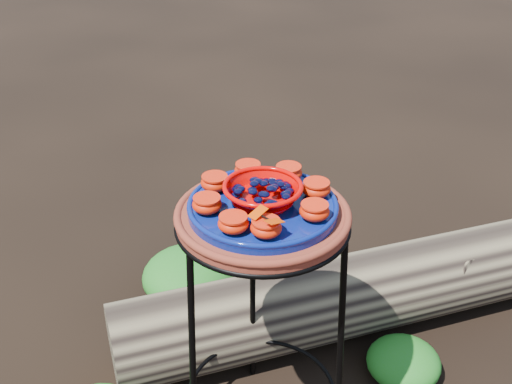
{
  "coord_description": "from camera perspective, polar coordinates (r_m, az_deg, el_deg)",
  "views": [
    {
      "loc": [
        -0.16,
        -1.22,
        1.5
      ],
      "look_at": [
        -0.02,
        0.0,
        0.79
      ],
      "focal_mm": 45.0,
      "sensor_mm": 36.0,
      "label": 1
    }
  ],
  "objects": [
    {
      "name": "orange_half_1",
      "position": [
        1.38,
        5.22,
        -1.72
      ],
      "size": [
        0.07,
        0.07,
        0.04
      ],
      "primitive_type": "ellipsoid",
      "color": "red",
      "rests_on": "cobalt_plate"
    },
    {
      "name": "butterfly",
      "position": [
        1.31,
        0.91,
        -2.27
      ],
      "size": [
        0.1,
        0.1,
        0.02
      ],
      "primitive_type": null,
      "rotation": [
        0.0,
        0.0,
        0.66
      ],
      "color": "#D53800",
      "rests_on": "orange_half_0"
    },
    {
      "name": "orange_half_2",
      "position": [
        1.46,
        5.38,
        0.28
      ],
      "size": [
        0.07,
        0.07,
        0.04
      ],
      "primitive_type": "ellipsoid",
      "color": "red",
      "rests_on": "cobalt_plate"
    },
    {
      "name": "foliage_back",
      "position": [
        2.33,
        -5.94,
        -7.31
      ],
      "size": [
        0.34,
        0.34,
        0.17
      ],
      "primitive_type": "ellipsoid",
      "color": "#206920",
      "rests_on": "ground"
    },
    {
      "name": "glass_gems",
      "position": [
        1.41,
        0.61,
        1.01
      ],
      "size": [
        0.13,
        0.13,
        0.02
      ],
      "primitive_type": null,
      "color": "black",
      "rests_on": "red_bowl"
    },
    {
      "name": "orange_half_0",
      "position": [
        1.32,
        0.9,
        -3.21
      ],
      "size": [
        0.07,
        0.07,
        0.04
      ],
      "primitive_type": "ellipsoid",
      "color": "red",
      "rests_on": "cobalt_plate"
    },
    {
      "name": "driftwood_log",
      "position": [
        2.15,
        7.08,
        -9.35
      ],
      "size": [
        1.51,
        0.68,
        0.27
      ],
      "primitive_type": null,
      "rotation": [
        0.0,
        0.0,
        0.21
      ],
      "color": "black",
      "rests_on": "ground"
    },
    {
      "name": "orange_half_6",
      "position": [
        1.4,
        -4.38,
        -1.11
      ],
      "size": [
        0.07,
        0.07,
        0.04
      ],
      "primitive_type": "ellipsoid",
      "color": "red",
      "rests_on": "cobalt_plate"
    },
    {
      "name": "orange_half_3",
      "position": [
        1.53,
        2.91,
        1.72
      ],
      "size": [
        0.07,
        0.07,
        0.04
      ],
      "primitive_type": "ellipsoid",
      "color": "red",
      "rests_on": "cobalt_plate"
    },
    {
      "name": "orange_half_5",
      "position": [
        1.48,
        -3.68,
        0.83
      ],
      "size": [
        0.07,
        0.07,
        0.04
      ],
      "primitive_type": "ellipsoid",
      "color": "red",
      "rests_on": "cobalt_plate"
    },
    {
      "name": "foliage_right",
      "position": [
        2.09,
        12.99,
        -14.45
      ],
      "size": [
        0.23,
        0.23,
        0.11
      ],
      "primitive_type": "ellipsoid",
      "color": "#206920",
      "rests_on": "ground"
    },
    {
      "name": "red_bowl",
      "position": [
        1.42,
        0.61,
        -0.21
      ],
      "size": [
        0.17,
        0.17,
        0.05
      ],
      "primitive_type": null,
      "color": "#CF0300",
      "rests_on": "cobalt_plate"
    },
    {
      "name": "orange_half_7",
      "position": [
        1.33,
        -2.03,
        -2.82
      ],
      "size": [
        0.07,
        0.07,
        0.04
      ],
      "primitive_type": "ellipsoid",
      "color": "red",
      "rests_on": "cobalt_plate"
    },
    {
      "name": "terracotta_saucer",
      "position": [
        1.46,
        0.59,
        -2.31
      ],
      "size": [
        0.39,
        0.39,
        0.03
      ],
      "primitive_type": "cylinder",
      "color": "brown",
      "rests_on": "plant_stand"
    },
    {
      "name": "orange_half_4",
      "position": [
        1.53,
        -0.71,
        1.93
      ],
      "size": [
        0.07,
        0.07,
        0.04
      ],
      "primitive_type": "ellipsoid",
      "color": "red",
      "rests_on": "cobalt_plate"
    },
    {
      "name": "cobalt_plate",
      "position": [
        1.44,
        0.6,
        -1.4
      ],
      "size": [
        0.34,
        0.34,
        0.02
      ],
      "primitive_type": "cylinder",
      "color": "navy",
      "rests_on": "terracotta_saucer"
    },
    {
      "name": "plant_stand",
      "position": [
        1.68,
        0.53,
        -12.86
      ],
      "size": [
        0.44,
        0.44,
        0.7
      ],
      "primitive_type": null,
      "color": "black",
      "rests_on": "ground"
    }
  ]
}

